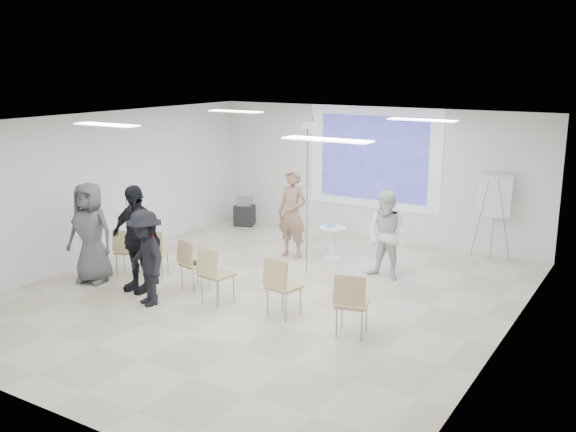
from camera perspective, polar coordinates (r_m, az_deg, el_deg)
The scene contains 30 objects.
floor at distance 11.28m, azimuth -2.14°, elevation -7.25°, with size 8.00×9.00×0.10m, color beige.
ceiling at distance 10.59m, azimuth -2.29°, elevation 8.66°, with size 8.00×9.00×0.10m, color white.
wall_back at distance 14.76m, azimuth 7.66°, elevation 3.81°, with size 8.00×0.10×3.00m, color silver.
wall_left at distance 13.46m, azimuth -16.72°, elevation 2.45°, with size 0.10×9.00×3.00m, color silver.
wall_right at distance 9.28m, azimuth 19.10°, elevation -2.49°, with size 0.10×9.00×3.00m, color silver.
projection_halo at distance 14.65m, azimuth 7.59°, elevation 5.13°, with size 3.20×0.01×2.30m, color silver.
projection_image at distance 14.63m, azimuth 7.57°, elevation 5.12°, with size 2.60×0.01×1.90m, color #3234AC.
pedestal_table at distance 13.18m, azimuth 3.98°, elevation -2.22°, with size 0.59×0.59×0.69m.
player_left at distance 13.15m, azimuth 0.39°, elevation 0.76°, with size 0.77×0.52×2.10m, color #9F7761.
player_right at distance 11.97m, azimuth 8.80°, elevation -1.30°, with size 0.89×0.71×1.84m, color white.
controller_left at distance 13.20m, azimuth 1.62°, elevation 2.28°, with size 0.04×0.13×0.04m, color silver.
controller_right at distance 12.18m, azimuth 8.53°, elevation 0.53°, with size 0.04×0.12×0.04m, color white.
chair_far_left at distance 12.53m, azimuth -14.19°, elevation -2.76°, with size 0.56×0.57×0.89m.
chair_left_mid at distance 12.17m, azimuth -11.86°, elevation -3.00°, with size 0.59×0.60×0.93m.
chair_left_inner at distance 11.46m, azimuth -8.59°, elevation -3.94°, with size 0.52×0.54×0.91m.
chair_center at distance 10.70m, azimuth -6.64°, elevation -4.86°, with size 0.53×0.57×0.99m.
chair_right_inner at distance 10.08m, azimuth -0.66°, elevation -5.97°, with size 0.52×0.55×0.98m.
chair_right_far at distance 9.43m, azimuth 5.62°, elevation -7.41°, with size 0.57×0.59×0.98m.
red_jacket at distance 12.05m, azimuth -12.49°, elevation -2.35°, with size 0.40×0.09×0.38m, color #B21524.
laptop at distance 11.54m, azimuth -8.20°, elevation -4.07°, with size 0.33×0.24×0.03m, color black.
audience_left at distance 11.46m, azimuth -13.40°, elevation -1.28°, with size 1.27×0.76×2.18m, color black.
audience_mid at distance 10.79m, azimuth -12.56°, elevation -3.12°, with size 1.18×0.65×1.83m, color black.
audience_outer at distance 12.16m, azimuth -17.19°, elevation -0.93°, with size 1.02×0.67×2.08m, color #57575C.
flipchart_easel at distance 13.56m, azimuth 17.87°, elevation 1.81°, with size 0.79×0.60×1.84m.
av_cart at distance 15.96m, azimuth -3.88°, elevation 0.34°, with size 0.58×0.53×0.72m.
ceiling_projector at distance 11.84m, azimuth 2.18°, elevation 7.39°, with size 0.30×0.25×3.00m.
fluor_panel_nw at distance 13.38m, azimuth -4.68°, elevation 9.25°, with size 1.20×0.30×0.02m, color white.
fluor_panel_ne at distance 11.49m, azimuth 11.84°, elevation 8.35°, with size 1.20×0.30×0.02m, color white.
fluor_panel_sw at distance 10.76m, azimuth -15.83°, elevation 7.81°, with size 1.20×0.30×0.02m, color white.
fluor_panel_se at distance 8.29m, azimuth 3.49°, elevation 6.79°, with size 1.20×0.30×0.02m, color white.
Camera 1 is at (5.88, -8.77, 3.91)m, focal length 40.00 mm.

